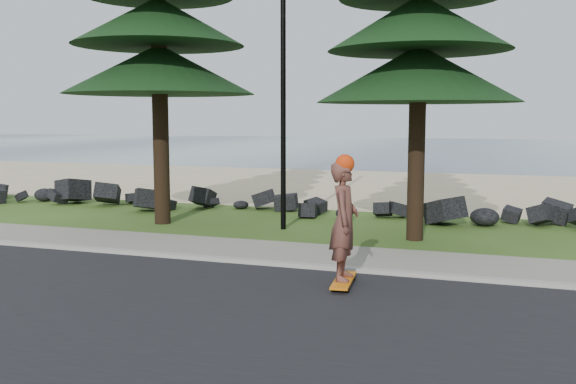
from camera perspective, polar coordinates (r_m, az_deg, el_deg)
name	(u,v)px	position (r m, az deg, el deg)	size (l,w,h in m)	color
ground	(235,253)	(14.09, -4.70, -5.43)	(160.00, 160.00, 0.00)	#355019
road	(118,311)	(10.25, -14.87, -10.23)	(160.00, 7.00, 0.02)	black
kerb	(218,259)	(13.28, -6.24, -5.98)	(160.00, 0.20, 0.10)	#A39D92
sidewalk	(239,250)	(14.26, -4.38, -5.12)	(160.00, 2.00, 0.08)	gray
beach_sand	(369,186)	(27.85, 7.20, 0.54)	(160.00, 15.00, 0.01)	tan
ocean	(445,148)	(63.95, 13.75, 3.83)	(160.00, 58.00, 0.01)	#31445D
seawall_boulders	(309,216)	(19.28, 1.91, -2.14)	(60.00, 2.40, 1.10)	black
lamp_post	(283,71)	(16.81, -0.43, 10.71)	(0.25, 0.14, 8.14)	black
skateboarder	(344,222)	(11.13, 5.02, -2.63)	(0.56, 1.26, 2.30)	orange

